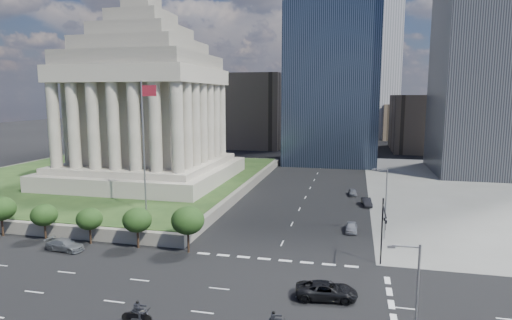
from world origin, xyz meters
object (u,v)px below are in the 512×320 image
(street_lamp_north, at_px, (385,199))
(parked_sedan_near, at_px, (351,227))
(flagpole, at_px, (144,140))
(parked_sedan_mid, at_px, (367,202))
(motorcycle_trail, at_px, (136,311))
(war_memorial, at_px, (145,87))
(street_lamp_south, at_px, (414,306))
(traffic_signal_ne, at_px, (383,226))
(parked_sedan_far, at_px, (353,192))
(suv_grey, at_px, (65,245))
(pickup_truck, at_px, (327,291))

(street_lamp_north, relative_size, parked_sedan_near, 2.40)
(flagpole, relative_size, parked_sedan_mid, 4.63)
(flagpole, distance_m, motorcycle_trail, 32.25)
(motorcycle_trail, bearing_deg, flagpole, 111.51)
(street_lamp_north, xyz_separation_m, motorcycle_trail, (-22.29, -27.99, -4.63))
(war_memorial, relative_size, parked_sedan_near, 9.36)
(street_lamp_south, height_order, parked_sedan_mid, street_lamp_south)
(motorcycle_trail, bearing_deg, traffic_signal_ne, 33.89)
(parked_sedan_far, bearing_deg, suv_grey, -137.08)
(street_lamp_north, xyz_separation_m, suv_grey, (-40.02, -14.00, -4.91))
(traffic_signal_ne, height_order, street_lamp_north, street_lamp_north)
(suv_grey, bearing_deg, street_lamp_south, -107.37)
(street_lamp_south, bearing_deg, war_memorial, 131.23)
(suv_grey, relative_size, motorcycle_trail, 1.86)
(street_lamp_north, distance_m, motorcycle_trail, 36.08)
(street_lamp_south, xyz_separation_m, parked_sedan_near, (-4.33, 33.17, -4.95))
(parked_sedan_mid, relative_size, parked_sedan_far, 1.11)
(flagpole, xyz_separation_m, suv_grey, (-4.86, -13.00, -12.36))
(street_lamp_south, height_order, parked_sedan_far, street_lamp_south)
(parked_sedan_far, height_order, motorcycle_trail, motorcycle_trail)
(pickup_truck, bearing_deg, street_lamp_north, -25.49)
(flagpole, xyz_separation_m, street_lamp_south, (35.16, -30.00, -7.45))
(flagpole, relative_size, street_lamp_north, 2.00)
(traffic_signal_ne, distance_m, parked_sedan_mid, 29.63)
(street_lamp_north, bearing_deg, suv_grey, -160.72)
(suv_grey, distance_m, parked_sedan_far, 53.51)
(war_memorial, bearing_deg, motorcycle_trail, -63.84)
(suv_grey, bearing_deg, motorcycle_trail, -122.62)
(street_lamp_north, bearing_deg, street_lamp_south, -90.00)
(motorcycle_trail, bearing_deg, suv_grey, 137.75)
(traffic_signal_ne, xyz_separation_m, suv_grey, (-39.19, -2.70, -4.50))
(street_lamp_south, xyz_separation_m, motorcycle_trail, (-22.29, 3.01, -4.63))
(street_lamp_south, bearing_deg, parked_sedan_near, 97.43)
(parked_sedan_far, bearing_deg, war_memorial, 178.57)
(street_lamp_south, xyz_separation_m, street_lamp_north, (0.00, 31.00, 0.00))
(traffic_signal_ne, xyz_separation_m, pickup_truck, (-5.61, -8.41, -4.42))
(suv_grey, bearing_deg, pickup_truck, -94.01)
(street_lamp_north, height_order, pickup_truck, street_lamp_north)
(parked_sedan_mid, bearing_deg, pickup_truck, -104.41)
(street_lamp_north, bearing_deg, motorcycle_trail, -128.53)
(motorcycle_trail, bearing_deg, war_memorial, 112.17)
(traffic_signal_ne, height_order, motorcycle_trail, traffic_signal_ne)
(pickup_truck, relative_size, suv_grey, 1.16)
(flagpole, relative_size, parked_sedan_far, 5.13)
(traffic_signal_ne, height_order, street_lamp_south, street_lamp_south)
(flagpole, height_order, parked_sedan_mid, flagpole)
(street_lamp_south, bearing_deg, parked_sedan_far, 94.35)
(parked_sedan_near, bearing_deg, parked_sedan_far, 89.80)
(traffic_signal_ne, bearing_deg, pickup_truck, -123.72)
(traffic_signal_ne, bearing_deg, flagpole, 163.29)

